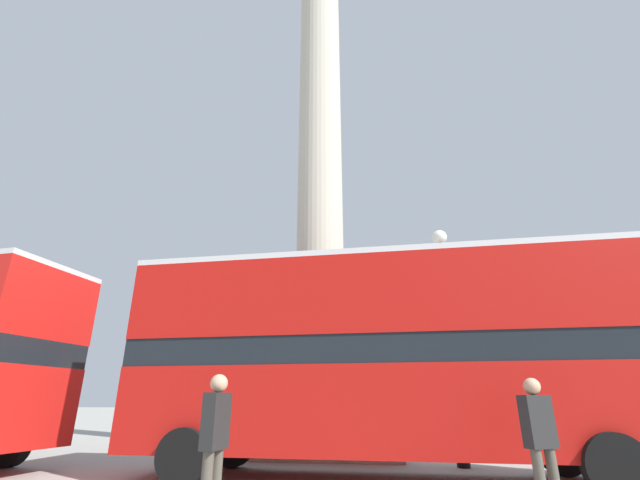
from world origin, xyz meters
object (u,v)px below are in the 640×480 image
street_lamp (449,327)px  pedestrian_near_lamp (215,436)px  bus_a (380,353)px  monument_column (320,179)px  pedestrian_by_plinth (540,437)px

street_lamp → pedestrian_near_lamp: street_lamp is taller
street_lamp → bus_a: bearing=-130.5°
street_lamp → pedestrian_near_lamp: size_ratio=3.33×
bus_a → pedestrian_near_lamp: 4.44m
monument_column → pedestrian_by_plinth: monument_column is taller
street_lamp → pedestrian_near_lamp: bearing=-124.7°
monument_column → bus_a: 8.70m
bus_a → pedestrian_by_plinth: bus_a is taller
bus_a → street_lamp: 2.91m
bus_a → street_lamp: street_lamp is taller
street_lamp → pedestrian_near_lamp: 7.33m
bus_a → pedestrian_near_lamp: size_ratio=5.81×
street_lamp → pedestrian_near_lamp: (-3.97, -5.74, -2.23)m
monument_column → pedestrian_by_plinth: bearing=-61.6°
pedestrian_by_plinth → pedestrian_near_lamp: bearing=161.5°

